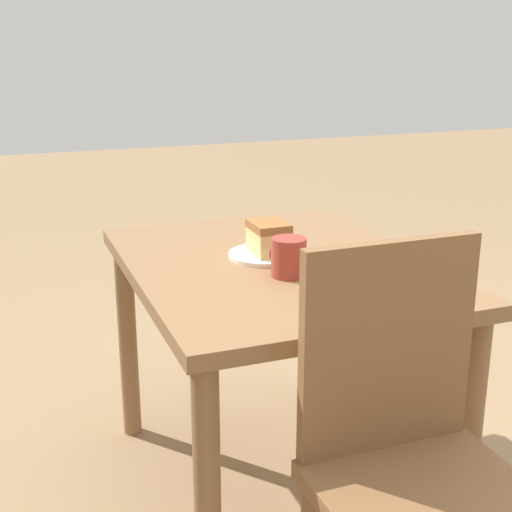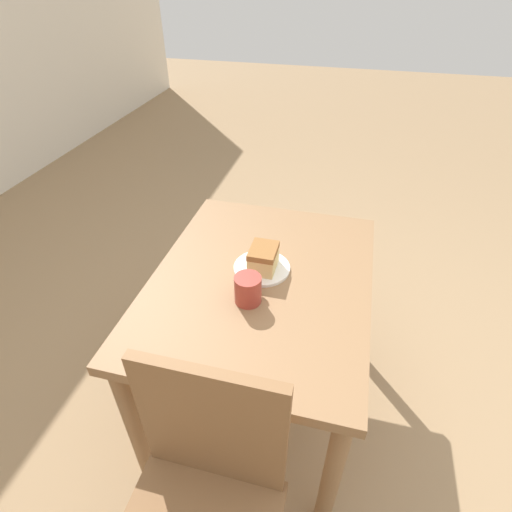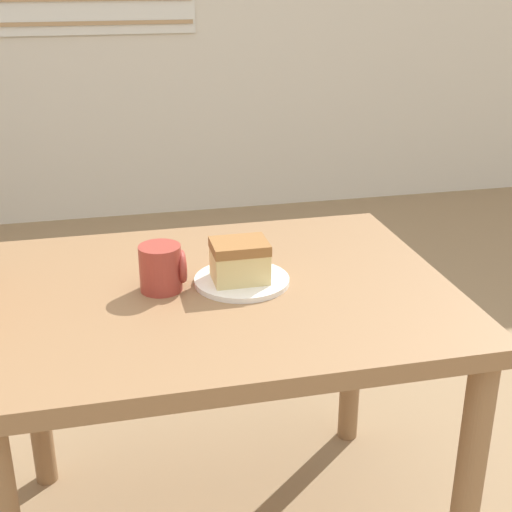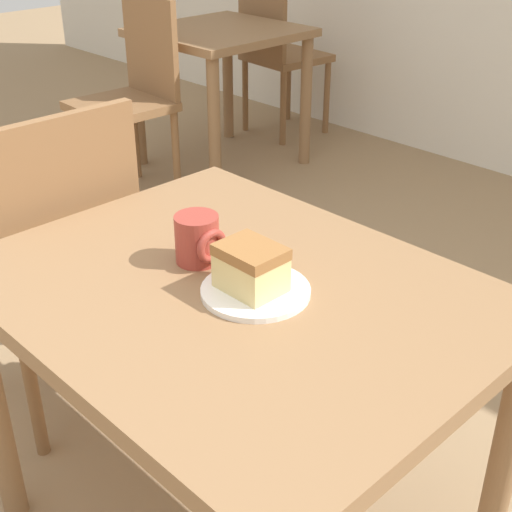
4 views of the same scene
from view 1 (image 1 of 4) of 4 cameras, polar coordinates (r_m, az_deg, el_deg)
ground_plane at (r=2.32m, az=12.16°, el=-17.46°), size 14.00×14.00×0.00m
dining_table_near at (r=1.99m, az=1.56°, el=-3.29°), size 1.00×0.78×0.71m
chair_near_window at (r=1.49m, az=12.53°, el=-15.66°), size 0.41×0.41×0.93m
plate at (r=2.00m, az=0.78°, el=0.10°), size 0.21×0.21×0.01m
cake_slice at (r=1.98m, az=1.02°, el=1.48°), size 0.12×0.10×0.09m
coffee_mug at (r=1.83m, az=2.58°, el=-0.06°), size 0.10×0.09×0.10m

